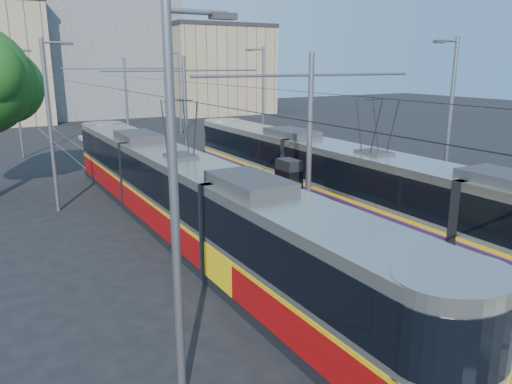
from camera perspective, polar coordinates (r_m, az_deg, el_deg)
ground at (r=14.41m, az=25.34°, el=-15.67°), size 160.00×160.00×0.00m
platform at (r=26.89m, az=-5.38°, el=-0.09°), size 4.00×50.00×0.30m
tactile_strip_left at (r=26.31m, az=-8.26°, el=-0.16°), size 0.70×50.00×0.01m
tactile_strip_right at (r=27.46m, az=-2.64°, el=0.60°), size 0.70×50.00×0.01m
rails at (r=26.93m, az=-5.38°, el=-0.37°), size 8.71×70.00×0.03m
tram_left at (r=20.39m, az=-8.43°, el=-0.41°), size 2.43×28.14×5.50m
tram_right at (r=21.44m, az=13.12°, el=0.51°), size 2.43×30.36×5.50m
catenary at (r=23.58m, az=-2.72°, el=8.71°), size 9.20×70.00×7.00m
street_lamps at (r=29.84m, az=-8.81°, el=9.12°), size 15.18×38.22×8.00m
shelter at (r=21.75m, az=3.74°, el=0.52°), size 0.73×1.18×2.59m
building_centre at (r=72.68m, az=-17.14°, el=14.75°), size 18.36×14.28×15.89m
building_right at (r=71.64m, az=-4.60°, el=13.79°), size 14.28×10.20×12.02m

